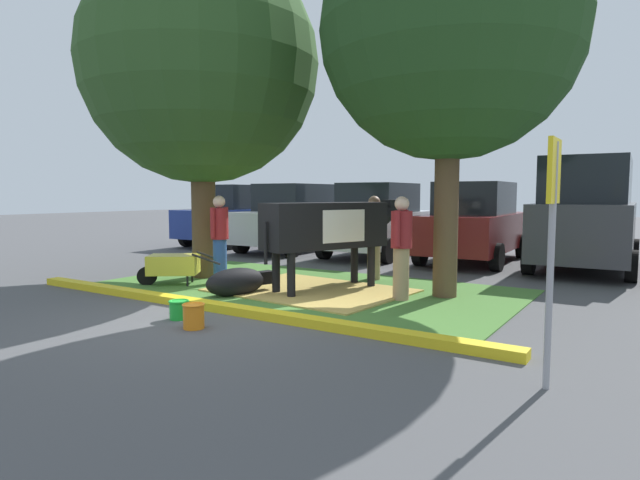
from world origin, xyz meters
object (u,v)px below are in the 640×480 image
Objects in this scene: parking_sign at (552,214)px; hatchback_white at (379,221)px; shade_tree_left at (201,66)px; calf_lying at (238,282)px; person_handler at (220,236)px; bucket_orange at (194,316)px; sedan_red at (474,223)px; sedan_silver at (294,218)px; suv_dark_grey at (586,214)px; person_visitor_near at (374,235)px; person_visitor_far at (401,245)px; cow_holstein at (330,226)px; shade_tree_right at (450,30)px; bucket_green at (179,309)px; wheelbarrow at (172,265)px; sedan_blue at (237,216)px.

parking_sign is 0.50× the size of hatchback_white.
shade_tree_left reaches higher than calf_lying.
bucket_orange is at bearing -52.07° from person_handler.
parking_sign is 0.50× the size of sedan_red.
sedan_silver is 0.96× the size of suv_dark_grey.
person_visitor_near and person_visitor_far have the same top height.
cow_holstein is 5.12m from parking_sign.
person_handler reaches higher than cow_holstein.
hatchback_white is at bearing 127.35° from shade_tree_right.
hatchback_white is at bearing 115.38° from person_visitor_near.
bucket_orange is (-4.20, -0.21, -1.39)m from parking_sign.
calf_lying is at bearing -130.13° from cow_holstein.
cow_holstein reaches higher than bucket_green.
shade_tree_left reaches higher than person_visitor_far.
wheelbarrow reaches higher than calf_lying.
person_visitor_near is 0.36× the size of suv_dark_grey.
bucket_orange is at bearing -46.68° from shade_tree_left.
person_visitor_near reaches higher than cow_holstein.
shade_tree_right reaches higher than person_handler.
hatchback_white is (-3.60, 4.72, -3.37)m from shade_tree_right.
parking_sign is at bearing -43.35° from sedan_silver.
wheelbarrow is at bearing -160.40° from shade_tree_right.
parking_sign is at bearing -85.69° from suv_dark_grey.
bucket_green is at bearing -99.73° from person_visitor_near.
sedan_blue is 0.96× the size of suv_dark_grey.
sedan_silver is (-4.43, 5.07, -0.17)m from cow_holstein.
cow_holstein is 6.73m from sedan_silver.
parking_sign is (7.07, -2.84, -2.72)m from shade_tree_left.
person_handler is at bearing -165.61° from shade_tree_right.
bucket_green is at bearing -57.64° from person_handler.
bucket_orange reaches higher than bucket_green.
person_visitor_far is 0.77× the size of parking_sign.
shade_tree_left is 4.84m from person_visitor_near.
sedan_blue is 1.00× the size of sedan_silver.
person_handler is 1.03m from wheelbarrow.
parking_sign is (3.99, -4.44, 0.64)m from person_visitor_near.
person_visitor_near is at bearing 80.27° from bucket_green.
calf_lying is 8.16m from suv_dark_grey.
parking_sign is at bearing -48.03° from person_visitor_near.
cow_holstein is 3.37m from bucket_orange.
sedan_blue is at bearing 169.87° from sedan_silver.
person_visitor_near is 4.22m from hatchback_white.
bucket_orange is (1.00, -1.96, -0.07)m from calf_lying.
person_handler is at bearing -173.85° from person_visitor_far.
wheelbarrow is 2.83m from bucket_green.
person_visitor_near is (0.14, 1.44, -0.25)m from cow_holstein.
shade_tree_left reaches higher than person_handler.
bucket_orange is at bearing -116.04° from person_visitor_far.
sedan_blue is (-8.62, 5.71, 0.07)m from person_visitor_far.
calf_lying is at bearing -124.31° from suv_dark_grey.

